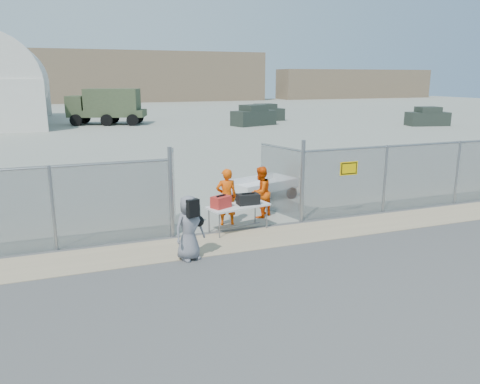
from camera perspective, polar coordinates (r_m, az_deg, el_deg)
name	(u,v)px	position (r m, az deg, el deg)	size (l,w,h in m)	color
ground	(268,252)	(11.94, 3.39, -7.28)	(160.00, 160.00, 0.00)	#3F3F3F
tarmac_inside	(109,119)	(52.55, -15.64, 8.58)	(160.00, 80.00, 0.01)	gray
dirt_strip	(253,239)	(12.80, 1.58, -5.76)	(44.00, 1.60, 0.01)	tan
distant_hills	(117,77)	(88.69, -14.73, 13.45)	(140.00, 6.00, 9.00)	#7F684F
chain_link_fence	(240,192)	(13.38, 0.00, 0.00)	(40.00, 0.20, 2.20)	gray
folding_table	(238,218)	(13.40, -0.22, -3.18)	(1.78, 0.74, 0.76)	white
orange_bag	(221,202)	(13.03, -2.33, -1.22)	(0.52, 0.34, 0.32)	red
black_duffel	(248,199)	(13.37, 0.99, -0.87)	(0.62, 0.36, 0.30)	black
security_worker_left	(226,197)	(13.81, -1.66, -0.62)	(0.63, 0.41, 1.71)	#FB5206
security_worker_right	(261,192)	(14.61, 2.52, -0.02)	(0.79, 0.61, 1.62)	#FB5206
visitor	(189,228)	(11.27, -6.23, -4.36)	(0.78, 0.51, 1.59)	slate
utility_trailer	(261,189)	(16.93, 2.61, 0.42)	(3.16, 1.63, 0.77)	white
military_truck	(107,107)	(45.98, -15.89, 9.95)	(6.93, 2.56, 3.30)	#414E31
parked_vehicle_near	(254,115)	(43.53, 1.66, 9.31)	(4.07, 1.84, 1.84)	#2B332B
parked_vehicle_mid	(265,113)	(48.37, 3.10, 9.65)	(3.71, 1.68, 1.68)	#2B332B
parked_vehicle_far	(428,117)	(46.63, 21.89, 8.54)	(3.70, 1.67, 1.67)	#2B332B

